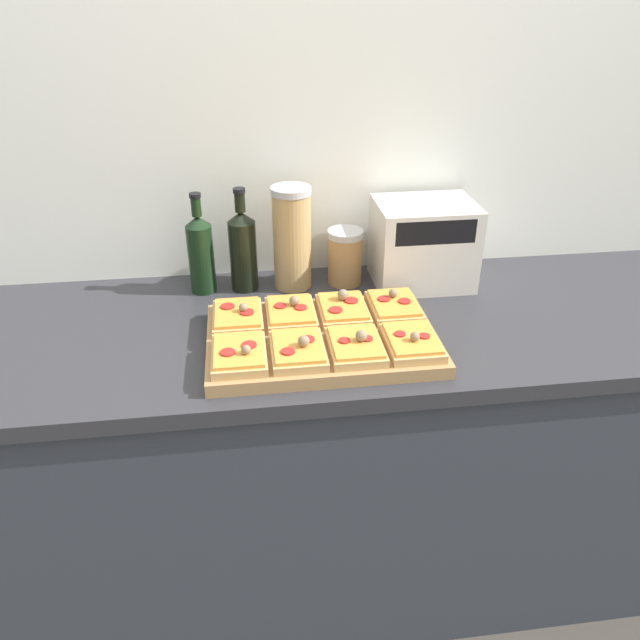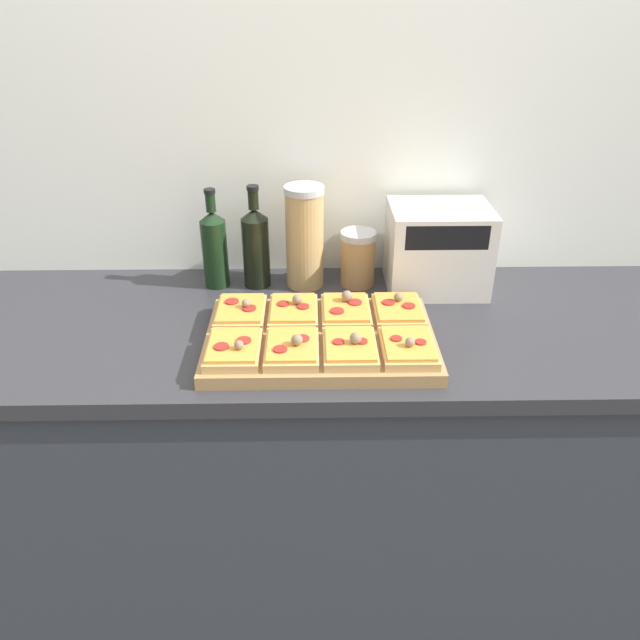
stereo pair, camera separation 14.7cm
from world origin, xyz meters
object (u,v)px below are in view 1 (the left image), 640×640
Objects in this scene: olive_oil_bottle at (201,252)px; toaster_oven at (423,243)px; cutting_board at (322,339)px; wine_bottle at (243,249)px; grain_jar_tall at (292,238)px; grain_jar_short at (345,257)px.

toaster_oven is (0.61, -0.02, 0.00)m from olive_oil_bottle.
wine_bottle is (-0.17, 0.33, 0.10)m from cutting_board.
grain_jar_tall is at bearing -0.00° from olive_oil_bottle.
toaster_oven is at bearing -2.73° from wine_bottle.
wine_bottle is at bearing -180.00° from grain_jar_short.
grain_jar_tall reaches higher than toaster_oven.
olive_oil_bottle is at bearing 180.00° from grain_jar_tall.
cutting_board is 0.45m from olive_oil_bottle.
grain_jar_tall is at bearing -180.00° from grain_jar_short.
olive_oil_bottle is (-0.28, 0.33, 0.10)m from cutting_board.
olive_oil_bottle reaches higher than toaster_oven.
cutting_board is at bearing -83.67° from grain_jar_tall.
toaster_oven is (0.36, -0.02, -0.03)m from grain_jar_tall.
grain_jar_short is (0.11, 0.33, 0.06)m from cutting_board.
grain_jar_tall is (0.13, 0.00, 0.03)m from wine_bottle.
cutting_board is 0.35m from grain_jar_short.
olive_oil_bottle is 0.39m from grain_jar_short.
wine_bottle reaches higher than cutting_board.
grain_jar_tall is at bearing 96.33° from cutting_board.
wine_bottle reaches higher than grain_jar_short.
grain_jar_tall reaches higher than grain_jar_short.
toaster_oven reaches higher than cutting_board.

